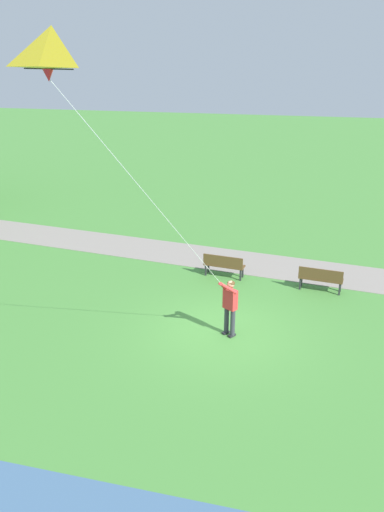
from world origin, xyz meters
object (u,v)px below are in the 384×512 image
(flying_kite, at_px, (55,56))
(park_bench_near_walkway, at_px, (321,278))
(person_kite_flyer, at_px, (230,303))
(park_bench_far_walkway, at_px, (224,264))

(flying_kite, height_order, park_bench_near_walkway, flying_kite)
(flying_kite, distance_m, park_bench_near_walkway, 11.83)
(person_kite_flyer, xyz_separation_m, flying_kite, (-4.15, 2.60, 6.62))
(park_bench_far_walkway, bearing_deg, flying_kite, 168.89)
(person_kite_flyer, relative_size, flying_kite, 0.29)
(flying_kite, xyz_separation_m, park_bench_far_walkway, (8.29, -1.63, -7.16))
(person_kite_flyer, distance_m, park_bench_near_walkway, 4.56)
(park_bench_near_walkway, bearing_deg, person_kite_flyer, 146.30)
(park_bench_near_walkway, height_order, park_bench_far_walkway, same)
(person_kite_flyer, xyz_separation_m, park_bench_near_walkway, (3.77, -2.51, -0.54))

